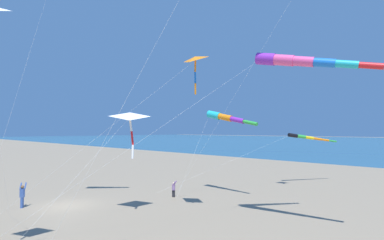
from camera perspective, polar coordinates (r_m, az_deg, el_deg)
name	(u,v)px	position (r m, az deg, el deg)	size (l,w,h in m)	color
ground_plane	(67,206)	(26.79, -22.61, -14.76)	(600.00, 600.00, 0.00)	gray
person_adult_flyer	(22,194)	(27.35, -29.53, -12.17)	(0.64, 0.68, 1.90)	#335199
person_child_grey_jacket	(174,188)	(27.72, -3.50, -12.79)	(0.45, 0.51, 1.46)	#232328
kite_delta_rainbow_low_near	(195,60)	(21.56, 0.53, 11.38)	(11.12, 9.50, 11.42)	orange
kite_delta_purple_drifting	(130,116)	(21.97, -11.73, 0.66)	(8.91, 2.40, 7.49)	white
kite_windsock_orange_high_right	(306,137)	(36.80, 20.88, -3.10)	(19.25, 9.99, 5.71)	black
kite_windsock_long_streamer_right	(224,117)	(28.60, 6.17, 0.52)	(4.74, 5.68, 7.98)	#1EB7C6
kite_windsock_magenta_far_left	(297,61)	(19.59, 19.31, 10.51)	(14.93, 14.62, 11.05)	purple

